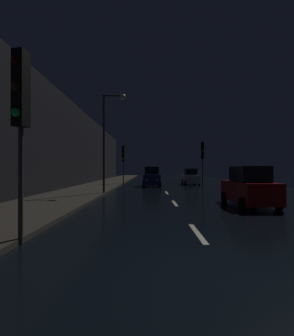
{
  "coord_description": "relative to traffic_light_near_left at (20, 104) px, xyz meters",
  "views": [
    {
      "loc": [
        -1.42,
        -4.14,
        1.87
      ],
      "look_at": [
        -1.56,
        16.16,
        1.97
      ],
      "focal_mm": 26.12,
      "sensor_mm": 36.0,
      "label": 1
    }
  ],
  "objects": [
    {
      "name": "streetlamp_overhead",
      "position": [
        0.35,
        11.8,
        1.37
      ],
      "size": [
        1.7,
        0.44,
        7.38
      ],
      "color": "#2D2D30",
      "rests_on": "ground"
    },
    {
      "name": "ground",
      "position": [
        4.61,
        22.61,
        -3.51
      ],
      "size": [
        26.02,
        84.0,
        0.02
      ],
      "primitive_type": "cube",
      "color": "black"
    },
    {
      "name": "car_approaching_headlights",
      "position": [
        3.52,
        20.78,
        -2.52
      ],
      "size": [
        1.97,
        4.27,
        2.15
      ],
      "rotation": [
        0.0,
        0.0,
        -1.57
      ],
      "color": "#141E51",
      "rests_on": "ground"
    },
    {
      "name": "car_parked_right_far",
      "position": [
        8.32,
        24.0,
        -2.62
      ],
      "size": [
        1.78,
        3.86,
        1.94
      ],
      "rotation": [
        0.0,
        0.0,
        1.57
      ],
      "color": "silver",
      "rests_on": "ground"
    },
    {
      "name": "sidewalk_left",
      "position": [
        -2.2,
        22.61,
        -3.43
      ],
      "size": [
        4.4,
        84.0,
        0.15
      ],
      "primitive_type": "cube",
      "color": "#38332B",
      "rests_on": "ground"
    },
    {
      "name": "car_parked_right_near",
      "position": [
        8.32,
        6.52,
        -2.58
      ],
      "size": [
        1.86,
        4.02,
        2.02
      ],
      "rotation": [
        0.0,
        0.0,
        1.57
      ],
      "color": "maroon",
      "rests_on": "ground"
    },
    {
      "name": "building_facade_left",
      "position": [
        -4.8,
        19.11,
        0.79
      ],
      "size": [
        0.8,
        63.0,
        8.58
      ],
      "primitive_type": "cube",
      "color": "black",
      "rests_on": "ground"
    },
    {
      "name": "traffic_light_near_left",
      "position": [
        0.0,
        0.0,
        0.0
      ],
      "size": [
        0.36,
        0.48,
        4.83
      ],
      "rotation": [
        0.0,
        0.0,
        -1.73
      ],
      "color": "#38383A",
      "rests_on": "ground"
    },
    {
      "name": "traffic_light_far_right",
      "position": [
        9.12,
        20.87,
        0.04
      ],
      "size": [
        0.34,
        0.47,
        4.88
      ],
      "rotation": [
        0.0,
        0.0,
        -1.67
      ],
      "color": "#38383A",
      "rests_on": "ground"
    },
    {
      "name": "traffic_light_far_left",
      "position": [
        0.1,
        23.67,
        -0.07
      ],
      "size": [
        0.37,
        0.48,
        4.74
      ],
      "rotation": [
        0.0,
        0.0,
        -1.77
      ],
      "color": "#38383A",
      "rests_on": "ground"
    },
    {
      "name": "lane_centerline",
      "position": [
        4.61,
        7.25,
        -3.5
      ],
      "size": [
        0.16,
        14.35,
        0.01
      ],
      "color": "beige",
      "rests_on": "ground"
    }
  ]
}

